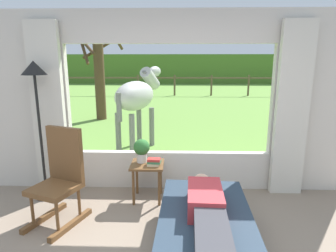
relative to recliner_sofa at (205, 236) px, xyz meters
The scene contains 15 objects.
back_wall_with_window 1.93m from the recliner_sofa, 104.08° to the left, with size 5.20×0.12×2.55m.
curtain_panel_left 2.72m from the recliner_sofa, 145.38° to the left, with size 0.44×0.10×2.40m, color beige.
curtain_panel_right 2.17m from the recliner_sofa, 48.07° to the left, with size 0.44×0.10×2.40m, color beige.
outdoor_pasture_lawn 12.49m from the recliner_sofa, 91.82° to the left, with size 36.00×21.68×0.02m, color olive.
distant_hill_ridge 22.35m from the recliner_sofa, 91.02° to the left, with size 36.00×2.00×2.40m, color #4C722A.
recliner_sofa is the anchor object (origin of this frame).
reclining_person 0.31m from the recliner_sofa, 90.00° to the right, with size 0.37×1.44×0.22m.
rocking_chair 1.79m from the recliner_sofa, 159.37° to the left, with size 0.67×0.80×1.12m.
side_table 1.36m from the recliner_sofa, 120.28° to the left, with size 0.44×0.44×0.52m.
potted_plant 1.52m from the recliner_sofa, 121.83° to the left, with size 0.22×0.22×0.32m.
book_stack 1.29m from the recliner_sofa, 118.06° to the left, with size 0.19×0.15×0.09m.
floor_lamp_left 2.75m from the recliner_sofa, 150.68° to the left, with size 0.32×0.32×1.87m.
horse 3.73m from the recliner_sofa, 107.89° to the left, with size 1.02×1.79×1.73m.
pasture_tree 7.28m from the recliner_sofa, 112.57° to the left, with size 1.59×1.39×3.35m.
pasture_fence_line 13.19m from the recliner_sofa, 91.72° to the left, with size 16.10×0.10×1.10m.
Camera 1 is at (0.11, -1.78, 1.87)m, focal length 30.50 mm.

